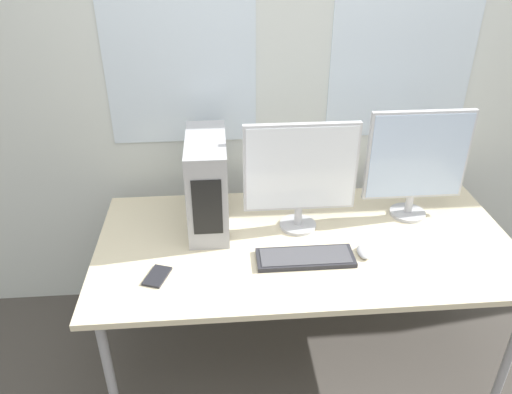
# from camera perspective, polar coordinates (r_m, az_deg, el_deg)

# --- Properties ---
(wall_back) EXTENTS (8.00, 0.07, 2.70)m
(wall_back) POSITION_cam_1_polar(r_m,az_deg,el_deg) (2.58, 4.12, 14.31)
(wall_back) COLOR silver
(wall_back) RESTS_ON ground_plane
(desk) EXTENTS (1.91, 0.94, 0.73)m
(desk) POSITION_cam_1_polar(r_m,az_deg,el_deg) (2.34, 5.62, -5.86)
(desk) COLOR beige
(desk) RESTS_ON ground_plane
(pc_tower) EXTENTS (0.18, 0.45, 0.44)m
(pc_tower) POSITION_cam_1_polar(r_m,az_deg,el_deg) (2.32, -5.56, 1.61)
(pc_tower) COLOR #9E9EA3
(pc_tower) RESTS_ON desk
(monitor_main) EXTENTS (0.52, 0.17, 0.53)m
(monitor_main) POSITION_cam_1_polar(r_m,az_deg,el_deg) (2.26, 5.10, 2.80)
(monitor_main) COLOR #B7B7BC
(monitor_main) RESTS_ON desk
(monitor_right_near) EXTENTS (0.48, 0.17, 0.54)m
(monitor_right_near) POSITION_cam_1_polar(r_m,az_deg,el_deg) (2.46, 17.92, 3.99)
(monitor_right_near) COLOR #B7B7BC
(monitor_right_near) RESTS_ON desk
(keyboard) EXTENTS (0.42, 0.15, 0.02)m
(keyboard) POSITION_cam_1_polar(r_m,az_deg,el_deg) (2.19, 5.66, -6.90)
(keyboard) COLOR #28282D
(keyboard) RESTS_ON desk
(mouse) EXTENTS (0.06, 0.10, 0.03)m
(mouse) POSITION_cam_1_polar(r_m,az_deg,el_deg) (2.26, 12.21, -6.16)
(mouse) COLOR #B2B2B7
(mouse) RESTS_ON desk
(cell_phone) EXTENTS (0.12, 0.15, 0.01)m
(cell_phone) POSITION_cam_1_polar(r_m,az_deg,el_deg) (2.13, -11.23, -8.87)
(cell_phone) COLOR #232328
(cell_phone) RESTS_ON desk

